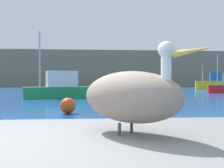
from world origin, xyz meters
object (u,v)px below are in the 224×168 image
Objects in this scene: pelican at (131,96)px; fishing_boat_green at (63,88)px; mooring_buoy at (68,106)px; fishing_boat_yellow at (213,83)px.

pelican is 18.72m from fishing_boat_green.
mooring_buoy is (1.37, -10.38, -0.44)m from fishing_boat_green.
pelican is at bearing 80.74° from fishing_boat_yellow.
fishing_boat_green reaches higher than mooring_buoy.
mooring_buoy is (-1.38, 8.12, -0.86)m from pelican.
mooring_buoy is at bearing 73.26° from fishing_boat_yellow.
pelican is at bearing 79.59° from fishing_boat_green.
fishing_boat_green is 1.12× the size of fishing_boat_yellow.
fishing_boat_green is at bearing 60.25° from fishing_boat_yellow.
fishing_boat_green is (-2.76, 18.51, -0.42)m from pelican.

